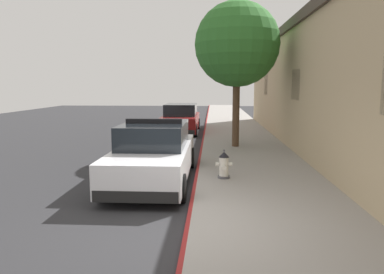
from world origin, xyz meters
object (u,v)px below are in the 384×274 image
at_px(police_cruiser, 154,154).
at_px(fire_hydrant, 224,165).
at_px(parked_car_silver_ahead, 181,119).
at_px(street_tree, 237,45).

relative_size(police_cruiser, fire_hydrant, 6.37).
height_order(police_cruiser, parked_car_silver_ahead, police_cruiser).
bearing_deg(street_tree, fire_hydrant, -96.88).
height_order(parked_car_silver_ahead, street_tree, street_tree).
distance_m(parked_car_silver_ahead, fire_hydrant, 10.47).
bearing_deg(police_cruiser, parked_car_silver_ahead, 91.01).
bearing_deg(street_tree, parked_car_silver_ahead, 117.31).
relative_size(parked_car_silver_ahead, street_tree, 0.86).
bearing_deg(street_tree, police_cruiser, -116.01).
xyz_separation_m(police_cruiser, street_tree, (2.47, 5.07, 3.38)).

